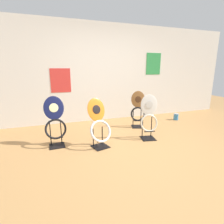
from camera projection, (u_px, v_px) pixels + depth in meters
ground_plane at (138, 151)px, 3.11m from camera, size 14.00×14.00×0.00m
wall_back at (103, 73)px, 4.78m from camera, size 8.00×0.07×2.60m
toilet_seat_display_orange_sun at (99, 125)px, 3.19m from camera, size 0.46×0.43×0.90m
toilet_seat_display_white_plain at (149, 118)px, 3.55m from camera, size 0.38×0.33×0.93m
toilet_seat_display_navy_moon at (55, 123)px, 3.23m from camera, size 0.39×0.36×0.93m
toilet_seat_display_woodgrain at (138, 111)px, 4.30m from camera, size 0.38×0.35×0.90m
paint_can at (176, 116)px, 4.99m from camera, size 0.14×0.14×0.18m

